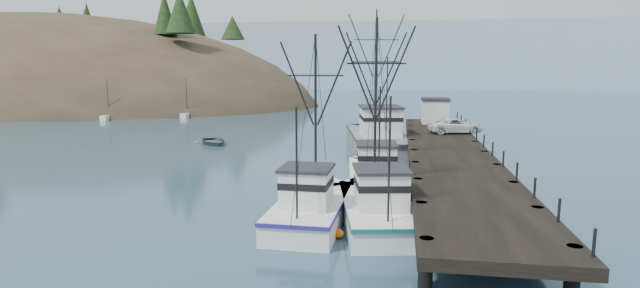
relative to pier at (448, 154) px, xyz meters
The scene contains 13 objects.
ground 21.33m from the pier, 131.19° to the right, with size 400.00×400.00×0.00m, color #29475C.
pier is the anchor object (origin of this frame).
headland 108.95m from the pier, 144.86° to the left, with size 134.80×78.00×51.00m.
distant_ridge 154.06m from the pier, 91.49° to the left, with size 360.00×40.00×26.00m, color #9EB2C6.
distant_ridge_far 177.43m from the pier, 107.72° to the left, with size 180.00×25.00×18.00m, color silver.
moored_sailboats 61.27m from the pier, 139.81° to the left, with size 22.03×16.62×6.35m.
trawler_near 13.04m from the pier, 111.83° to the right, with size 5.27×11.13×11.23m.
trawler_mid 15.00m from the pier, 123.56° to the right, with size 3.69×10.30×10.37m.
trawler_far 6.79m from the pier, 142.37° to the right, with size 4.59×11.18×11.39m.
work_vessel 12.23m from the pier, 118.94° to the left, with size 7.63×17.34×14.20m.
pier_shed 18.08m from the pier, 89.68° to the left, with size 3.00×3.20×2.80m.
pickup_truck 10.07m from the pier, 81.39° to the left, with size 2.32×5.04×1.40m, color silver.
motorboat 26.30m from the pier, 152.93° to the left, with size 3.44×4.82×1.00m, color slate.
Camera 1 is at (10.30, -22.26, 8.41)m, focal length 28.00 mm.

